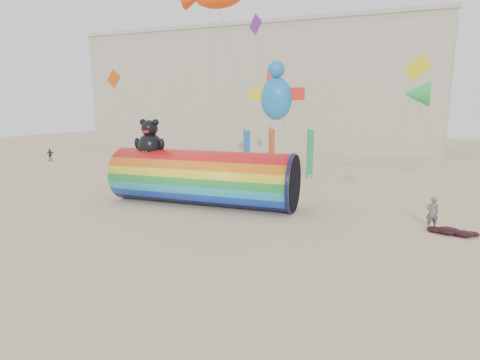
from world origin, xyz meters
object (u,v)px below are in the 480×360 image
(windsock_assembly, at_px, (202,176))
(fabric_bundle, at_px, (452,231))
(kite_handler, at_px, (432,213))
(hotel_building, at_px, (257,90))

(windsock_assembly, relative_size, fabric_bundle, 5.16)
(kite_handler, xyz_separation_m, fabric_bundle, (0.94, -0.79, -0.77))
(windsock_assembly, bearing_deg, fabric_bundle, -5.69)
(fabric_bundle, bearing_deg, windsock_assembly, 174.31)
(hotel_building, relative_size, windsock_assembly, 4.47)
(windsock_assembly, bearing_deg, kite_handler, -3.04)
(hotel_building, xyz_separation_m, windsock_assembly, (8.86, -42.32, -8.25))
(hotel_building, distance_m, windsock_assembly, 44.02)
(hotel_building, relative_size, kite_handler, 32.11)
(kite_handler, distance_m, fabric_bundle, 1.45)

